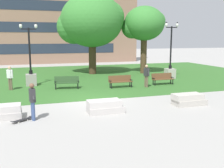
{
  "coord_description": "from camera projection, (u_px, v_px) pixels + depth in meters",
  "views": [
    {
      "loc": [
        -3.53,
        -14.94,
        3.7
      ],
      "look_at": [
        0.81,
        -1.4,
        1.2
      ],
      "focal_mm": 42.0,
      "sensor_mm": 36.0,
      "label": 1
    }
  ],
  "objects": [
    {
      "name": "concrete_block_left",
      "position": [
        105.0,
        107.0,
        13.13
      ],
      "size": [
        1.8,
        0.9,
        0.64
      ],
      "color": "#BCB7B2",
      "rests_on": "ground"
    },
    {
      "name": "park_bench_near_right",
      "position": [
        163.0,
        78.0,
        20.96
      ],
      "size": [
        1.81,
        0.56,
        0.9
      ],
      "color": "brown",
      "rests_on": "grass_lawn"
    },
    {
      "name": "grass_lawn",
      "position": [
        68.0,
        77.0,
        25.09
      ],
      "size": [
        40.0,
        20.0,
        0.02
      ],
      "primitive_type": "cube",
      "color": "#336628",
      "rests_on": "ground"
    },
    {
      "name": "person_bystander_far_lawn",
      "position": [
        10.0,
        77.0,
        18.67
      ],
      "size": [
        0.48,
        0.54,
        1.71
      ],
      "color": "brown",
      "rests_on": "grass_lawn"
    },
    {
      "name": "tree_far_left",
      "position": [
        91.0,
        21.0,
        26.4
      ],
      "size": [
        6.63,
        6.31,
        8.12
      ],
      "color": "#42301E",
      "rests_on": "grass_lawn"
    },
    {
      "name": "ground_plane",
      "position": [
        92.0,
        101.0,
        15.71
      ],
      "size": [
        140.0,
        140.0,
        0.0
      ],
      "primitive_type": "plane",
      "color": "#A3A09B"
    },
    {
      "name": "park_bench_far_right",
      "position": [
        67.0,
        82.0,
        19.25
      ],
      "size": [
        1.86,
        0.79,
        0.9
      ],
      "color": "#284723",
      "rests_on": "grass_lawn"
    },
    {
      "name": "lamp_post_left",
      "position": [
        170.0,
        67.0,
        24.09
      ],
      "size": [
        1.32,
        0.8,
        5.12
      ],
      "color": "#ADA89E",
      "rests_on": "grass_lawn"
    },
    {
      "name": "lamp_post_right",
      "position": [
        31.0,
        73.0,
        20.44
      ],
      "size": [
        1.32,
        0.8,
        4.85
      ],
      "color": "gray",
      "rests_on": "grass_lawn"
    },
    {
      "name": "concrete_block_center",
      "position": [
        2.0,
        112.0,
        12.13
      ],
      "size": [
        1.8,
        0.9,
        0.64
      ],
      "color": "#BCB7B2",
      "rests_on": "ground"
    },
    {
      "name": "park_bench_far_left",
      "position": [
        120.0,
        81.0,
        19.72
      ],
      "size": [
        1.8,
        0.54,
        0.9
      ],
      "color": "brown",
      "rests_on": "grass_lawn"
    },
    {
      "name": "person_bystander_near_lawn",
      "position": [
        146.0,
        75.0,
        19.74
      ],
      "size": [
        0.33,
        0.62,
        1.71
      ],
      "color": "brown",
      "rests_on": "grass_lawn"
    },
    {
      "name": "concrete_block_right",
      "position": [
        188.0,
        100.0,
        14.63
      ],
      "size": [
        1.86,
        0.9,
        0.64
      ],
      "color": "#B2ADA3",
      "rests_on": "ground"
    },
    {
      "name": "person_skateboarder",
      "position": [
        32.0,
        99.0,
        11.8
      ],
      "size": [
        0.29,
        0.61,
        1.71
      ],
      "color": "#384C7A",
      "rests_on": "ground"
    },
    {
      "name": "skateboard",
      "position": [
        22.0,
        120.0,
        11.73
      ],
      "size": [
        0.96,
        0.73,
        0.14
      ],
      "color": "black",
      "rests_on": "ground"
    },
    {
      "name": "tree_far_right",
      "position": [
        144.0,
        24.0,
        27.05
      ],
      "size": [
        4.37,
        4.16,
        6.94
      ],
      "color": "#4C3823",
      "rests_on": "grass_lawn"
    },
    {
      "name": "building_facade_distant",
      "position": [
        34.0,
        15.0,
        36.74
      ],
      "size": [
        31.03,
        1.03,
        13.89
      ],
      "color": "#8E6B56",
      "rests_on": "ground"
    }
  ]
}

